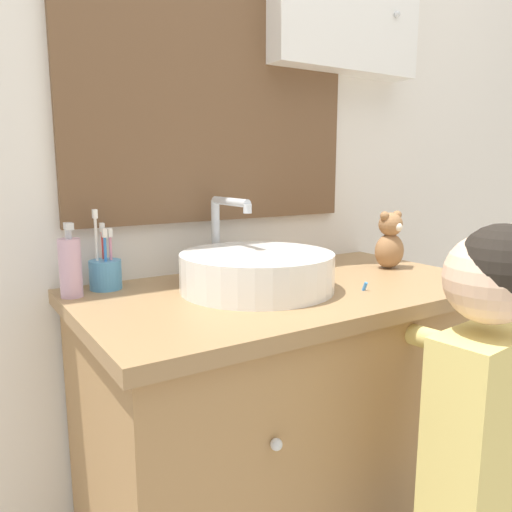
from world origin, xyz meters
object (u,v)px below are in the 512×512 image
object	(u,v)px
soap_dispenser	(70,267)
sink_basin	(256,270)
toothbrush_holder	(105,272)
teddy_bear	(390,241)
child_figure	(477,431)

from	to	relation	value
soap_dispenser	sink_basin	bearing A→B (deg)	-23.20
toothbrush_holder	teddy_bear	bearing A→B (deg)	-13.73
soap_dispenser	toothbrush_holder	bearing A→B (deg)	21.24
toothbrush_holder	teddy_bear	size ratio (longest dim) A/B	1.16
soap_dispenser	child_figure	distance (m)	0.94
teddy_bear	soap_dispenser	bearing A→B (deg)	169.77
sink_basin	toothbrush_holder	world-z (taller)	sink_basin
sink_basin	soap_dispenser	xyz separation A→B (m)	(-0.41, 0.17, 0.02)
toothbrush_holder	child_figure	distance (m)	0.91
soap_dispenser	teddy_bear	distance (m)	0.91
soap_dispenser	teddy_bear	world-z (taller)	soap_dispenser
soap_dispenser	teddy_bear	size ratio (longest dim) A/B	1.02
toothbrush_holder	soap_dispenser	size ratio (longest dim) A/B	1.14
sink_basin	teddy_bear	xyz separation A→B (m)	(0.49, 0.01, 0.03)
sink_basin	teddy_bear	size ratio (longest dim) A/B	2.49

